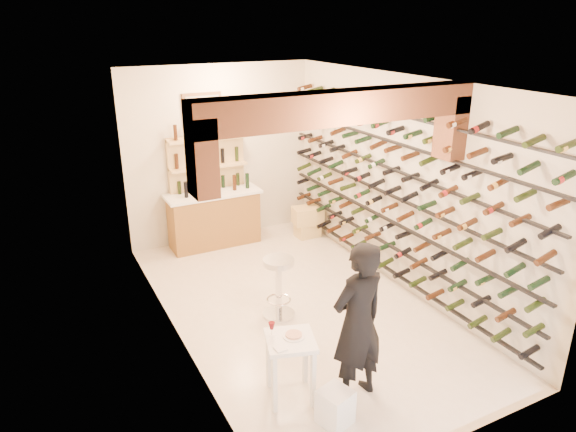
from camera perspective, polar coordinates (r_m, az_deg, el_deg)
The scene contains 11 objects.
ground at distance 7.76m, azimuth 1.03°, elevation -9.72°, with size 6.00×6.00×0.00m, color beige.
room_shell at distance 6.67m, azimuth 2.22°, elevation 6.12°, with size 3.52×6.02×3.21m.
wine_rack at distance 7.90m, azimuth 10.94°, elevation 2.81°, with size 0.32×5.70×2.56m.
back_counter at distance 9.62m, azimuth -8.03°, elevation -0.15°, with size 1.70×0.62×1.29m.
back_shelving at distance 9.63m, azimuth -8.70°, elevation 3.84°, with size 1.40×0.31×2.73m.
tasting_table at distance 5.79m, azimuth 0.24°, elevation -14.29°, with size 0.64×0.64×0.90m.
white_stool at distance 5.75m, azimuth 5.15°, elevation -19.96°, with size 0.31×0.31×0.38m, color white.
person at distance 5.69m, azimuth 7.59°, elevation -11.43°, with size 0.67×0.44×1.85m, color black.
chrome_barstool at distance 7.28m, azimuth -1.02°, elevation -7.32°, with size 0.45×0.45×0.88m.
crate_lower at distance 10.04m, azimuth 2.13°, elevation -1.50°, with size 0.44×0.31×0.27m, color #D9BD77.
crate_upper at distance 9.93m, azimuth 2.15°, elevation 0.06°, with size 0.55×0.38×0.32m, color #D9BD77.
Camera 1 is at (-3.19, -5.87, 3.94)m, focal length 32.70 mm.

